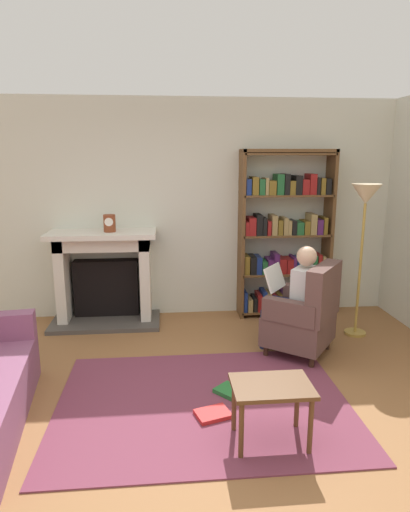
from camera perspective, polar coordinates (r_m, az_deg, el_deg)
ground at (r=3.59m, az=0.19°, el=-21.04°), size 14.00×14.00×0.00m
back_wall at (r=5.57m, az=-2.32°, el=6.07°), size 5.60×0.10×2.70m
area_rug at (r=3.84m, az=-0.26°, el=-18.49°), size 2.40×1.80×0.01m
fireplace at (r=5.50m, az=-12.86°, el=-2.30°), size 1.30×0.64×1.14m
mantel_clock at (r=5.27m, az=-12.29°, el=4.18°), size 0.14×0.14×0.20m
bookshelf at (r=5.60m, az=10.32°, el=2.31°), size 1.15×0.32×2.09m
armchair_reading at (r=4.62m, az=12.88°, el=-7.50°), size 0.88×0.89×0.97m
seated_reader at (r=4.59m, az=11.62°, el=-4.97°), size 0.59×0.56×1.14m
side_table at (r=3.25m, az=8.63°, el=-17.24°), size 0.56×0.39×0.45m
scattered_books at (r=3.82m, az=2.40°, el=-18.33°), size 0.51×0.61×0.04m
floor_lamp at (r=5.08m, az=20.05°, el=5.86°), size 0.32×0.32×1.72m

